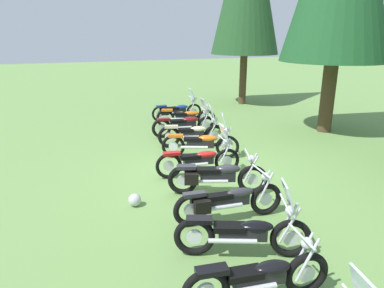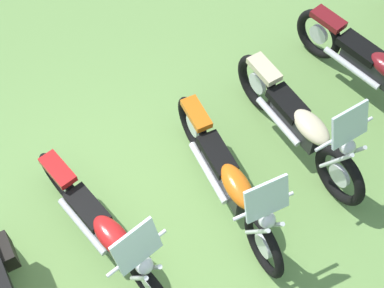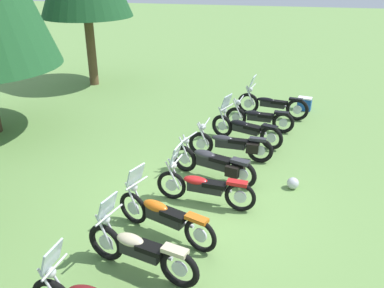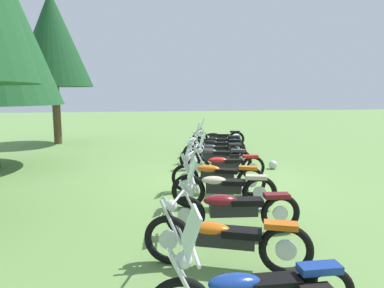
{
  "view_description": "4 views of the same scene",
  "coord_description": "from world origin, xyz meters",
  "px_view_note": "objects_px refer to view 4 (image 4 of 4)",
  "views": [
    {
      "loc": [
        8.16,
        -3.43,
        3.65
      ],
      "look_at": [
        -0.23,
        -0.24,
        0.8
      ],
      "focal_mm": 33.01,
      "sensor_mm": 36.0,
      "label": 1
    },
    {
      "loc": [
        1.23,
        2.08,
        5.65
      ],
      "look_at": [
        -1.21,
        -0.1,
        0.59
      ],
      "focal_mm": 52.26,
      "sensor_mm": 36.0,
      "label": 2
    },
    {
      "loc": [
        -7.77,
        -1.45,
        5.12
      ],
      "look_at": [
        1.61,
        0.42,
        0.75
      ],
      "focal_mm": 39.01,
      "sensor_mm": 36.0,
      "label": 3
    },
    {
      "loc": [
        -8.97,
        2.45,
        2.44
      ],
      "look_at": [
        0.58,
        0.71,
        1.0
      ],
      "focal_mm": 31.23,
      "sensor_mm": 36.0,
      "label": 4
    }
  ],
  "objects_px": {
    "motorcycle_3": "(222,187)",
    "motorcycle_4": "(216,175)",
    "motorcycle_8": "(215,145)",
    "motorcycle_9": "(217,142)",
    "picnic_cooler": "(235,139)",
    "motorcycle_7": "(216,151)",
    "motorcycle_6": "(216,157)",
    "dropped_helmet": "(273,165)",
    "motorcycle_5": "(224,164)",
    "motorcycle_1": "(224,239)",
    "pine_tree_3": "(52,39)",
    "motorcycle_10": "(217,137)",
    "motorcycle_2": "(231,208)"
  },
  "relations": [
    {
      "from": "motorcycle_9",
      "to": "picnic_cooler",
      "type": "relative_size",
      "value": 4.08
    },
    {
      "from": "motorcycle_1",
      "to": "motorcycle_10",
      "type": "height_order",
      "value": "motorcycle_10"
    },
    {
      "from": "motorcycle_3",
      "to": "motorcycle_8",
      "type": "relative_size",
      "value": 1.01
    },
    {
      "from": "motorcycle_10",
      "to": "motorcycle_4",
      "type": "bearing_deg",
      "value": 85.78
    },
    {
      "from": "motorcycle_1",
      "to": "motorcycle_7",
      "type": "distance_m",
      "value": 7.39
    },
    {
      "from": "pine_tree_3",
      "to": "dropped_helmet",
      "type": "bearing_deg",
      "value": -131.78
    },
    {
      "from": "pine_tree_3",
      "to": "motorcycle_2",
      "type": "bearing_deg",
      "value": -156.24
    },
    {
      "from": "motorcycle_8",
      "to": "motorcycle_10",
      "type": "xyz_separation_m",
      "value": [
        2.32,
        -0.7,
        0.01
      ]
    },
    {
      "from": "motorcycle_2",
      "to": "motorcycle_9",
      "type": "relative_size",
      "value": 1.09
    },
    {
      "from": "motorcycle_8",
      "to": "picnic_cooler",
      "type": "xyz_separation_m",
      "value": [
        3.28,
        -1.86,
        -0.22
      ]
    },
    {
      "from": "motorcycle_3",
      "to": "motorcycle_4",
      "type": "xyz_separation_m",
      "value": [
        1.09,
        -0.14,
        0.0
      ]
    },
    {
      "from": "motorcycle_5",
      "to": "pine_tree_3",
      "type": "relative_size",
      "value": 0.31
    },
    {
      "from": "motorcycle_1",
      "to": "dropped_helmet",
      "type": "height_order",
      "value": "motorcycle_1"
    },
    {
      "from": "motorcycle_5",
      "to": "motorcycle_8",
      "type": "bearing_deg",
      "value": -92.86
    },
    {
      "from": "motorcycle_8",
      "to": "motorcycle_9",
      "type": "distance_m",
      "value": 1.1
    },
    {
      "from": "motorcycle_2",
      "to": "motorcycle_9",
      "type": "height_order",
      "value": "motorcycle_2"
    },
    {
      "from": "motorcycle_1",
      "to": "motorcycle_10",
      "type": "relative_size",
      "value": 0.92
    },
    {
      "from": "motorcycle_1",
      "to": "dropped_helmet",
      "type": "bearing_deg",
      "value": -97.76
    },
    {
      "from": "motorcycle_1",
      "to": "pine_tree_3",
      "type": "xyz_separation_m",
      "value": [
        13.23,
        4.87,
        4.6
      ]
    },
    {
      "from": "motorcycle_4",
      "to": "motorcycle_10",
      "type": "relative_size",
      "value": 0.91
    },
    {
      "from": "motorcycle_5",
      "to": "motorcycle_1",
      "type": "bearing_deg",
      "value": 81.42
    },
    {
      "from": "motorcycle_2",
      "to": "motorcycle_7",
      "type": "relative_size",
      "value": 1.03
    },
    {
      "from": "motorcycle_5",
      "to": "picnic_cooler",
      "type": "xyz_separation_m",
      "value": [
        6.83,
        -2.49,
        -0.23
      ]
    },
    {
      "from": "motorcycle_10",
      "to": "motorcycle_9",
      "type": "bearing_deg",
      "value": 85.19
    },
    {
      "from": "motorcycle_3",
      "to": "motorcycle_5",
      "type": "distance_m",
      "value": 2.47
    },
    {
      "from": "motorcycle_7",
      "to": "motorcycle_9",
      "type": "bearing_deg",
      "value": -101.1
    },
    {
      "from": "motorcycle_1",
      "to": "pine_tree_3",
      "type": "bearing_deg",
      "value": -48.09
    },
    {
      "from": "motorcycle_6",
      "to": "dropped_helmet",
      "type": "xyz_separation_m",
      "value": [
        -0.07,
        -1.92,
        -0.31
      ]
    },
    {
      "from": "motorcycle_10",
      "to": "motorcycle_3",
      "type": "bearing_deg",
      "value": 86.77
    },
    {
      "from": "motorcycle_5",
      "to": "picnic_cooler",
      "type": "distance_m",
      "value": 7.27
    },
    {
      "from": "motorcycle_7",
      "to": "picnic_cooler",
      "type": "height_order",
      "value": "motorcycle_7"
    },
    {
      "from": "pine_tree_3",
      "to": "dropped_helmet",
      "type": "relative_size",
      "value": 25.93
    },
    {
      "from": "motorcycle_2",
      "to": "motorcycle_4",
      "type": "relative_size",
      "value": 1.08
    },
    {
      "from": "motorcycle_7",
      "to": "picnic_cooler",
      "type": "distance_m",
      "value": 4.94
    },
    {
      "from": "picnic_cooler",
      "to": "motorcycle_7",
      "type": "bearing_deg",
      "value": 154.48
    },
    {
      "from": "motorcycle_3",
      "to": "motorcycle_6",
      "type": "distance_m",
      "value": 3.61
    },
    {
      "from": "motorcycle_3",
      "to": "motorcycle_4",
      "type": "bearing_deg",
      "value": -81.24
    },
    {
      "from": "motorcycle_9",
      "to": "picnic_cooler",
      "type": "bearing_deg",
      "value": -117.3
    },
    {
      "from": "motorcycle_8",
      "to": "motorcycle_10",
      "type": "distance_m",
      "value": 2.42
    },
    {
      "from": "motorcycle_5",
      "to": "motorcycle_10",
      "type": "xyz_separation_m",
      "value": [
        5.87,
        -1.33,
        0.0
      ]
    },
    {
      "from": "motorcycle_3",
      "to": "motorcycle_4",
      "type": "distance_m",
      "value": 1.1
    },
    {
      "from": "motorcycle_2",
      "to": "motorcycle_3",
      "type": "height_order",
      "value": "motorcycle_3"
    },
    {
      "from": "motorcycle_2",
      "to": "picnic_cooler",
      "type": "height_order",
      "value": "motorcycle_2"
    },
    {
      "from": "motorcycle_4",
      "to": "motorcycle_8",
      "type": "height_order",
      "value": "motorcycle_4"
    },
    {
      "from": "motorcycle_6",
      "to": "dropped_helmet",
      "type": "bearing_deg",
      "value": -162.38
    },
    {
      "from": "motorcycle_1",
      "to": "pine_tree_3",
      "type": "height_order",
      "value": "pine_tree_3"
    },
    {
      "from": "motorcycle_8",
      "to": "motorcycle_9",
      "type": "bearing_deg",
      "value": -85.74
    },
    {
      "from": "motorcycle_7",
      "to": "motorcycle_8",
      "type": "distance_m",
      "value": 1.2
    },
    {
      "from": "picnic_cooler",
      "to": "motorcycle_8",
      "type": "bearing_deg",
      "value": 150.44
    },
    {
      "from": "motorcycle_6",
      "to": "motorcycle_10",
      "type": "relative_size",
      "value": 0.92
    }
  ]
}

